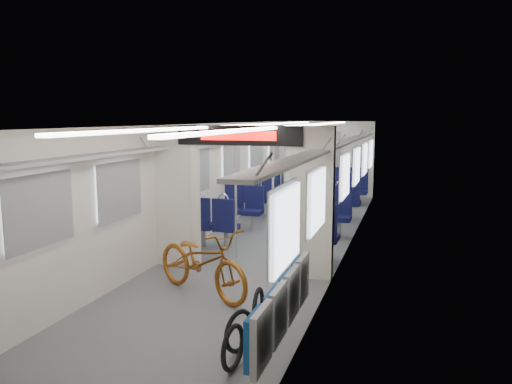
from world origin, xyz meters
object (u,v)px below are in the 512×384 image
bike_hoop_b (239,333)px  stanchion_far_left (284,172)px  seat_bay_far_right (345,190)px  stanchion_near_right (273,193)px  bike_hoop_c (258,311)px  flip_bench (283,304)px  stanchion_near_left (236,192)px  bike_hoop_a (233,350)px  seat_bay_near_right (320,218)px  stanchion_far_right (306,175)px  seat_bay_far_left (272,190)px  bicycle (202,261)px  seat_bay_near_left (229,212)px

bike_hoop_b → stanchion_far_left: size_ratio=0.20×
seat_bay_far_right → stanchion_near_right: bearing=-97.6°
bike_hoop_c → stanchion_far_left: 6.27m
flip_bench → stanchion_near_left: size_ratio=0.92×
stanchion_near_left → stanchion_near_right: 0.64m
bike_hoop_a → seat_bay_far_right: seat_bay_far_right is taller
stanchion_far_left → stanchion_near_right: bearing=-79.0°
stanchion_far_left → bike_hoop_a: bearing=-79.6°
bike_hoop_a → stanchion_near_right: bearing=99.8°
seat_bay_near_right → stanchion_far_right: bearing=109.3°
bike_hoop_c → seat_bay_far_left: 7.44m
stanchion_near_right → bicycle: bearing=-103.3°
bike_hoop_b → seat_bay_near_right: 4.48m
flip_bench → stanchion_far_right: size_ratio=0.92×
bicycle → flip_bench: bearing=-106.3°
stanchion_far_left → stanchion_far_right: same height
bike_hoop_b → seat_bay_far_right: 8.16m
stanchion_near_left → flip_bench: bearing=-63.2°
stanchion_near_right → stanchion_far_left: same height
flip_bench → seat_bay_far_right: bearing=92.9°
seat_bay_near_right → seat_bay_far_left: bearing=119.2°
seat_bay_far_left → stanchion_far_right: 2.03m
seat_bay_far_left → stanchion_far_left: stanchion_far_left is taller
flip_bench → stanchion_far_left: (-1.68, 6.68, 0.57)m
seat_bay_near_right → stanchion_near_right: stanchion_near_right is taller
flip_bench → seat_bay_far_left: 8.13m
stanchion_near_right → stanchion_near_left: bearing=-171.2°
bike_hoop_a → seat_bay_near_left: seat_bay_near_left is taller
bicycle → stanchion_far_left: 5.27m
bicycle → stanchion_far_right: bearing=22.4°
bike_hoop_b → seat_bay_near_left: seat_bay_near_left is taller
bike_hoop_c → stanchion_near_left: 3.12m
bike_hoop_a → stanchion_far_left: size_ratio=0.20×
bike_hoop_b → seat_bay_far_right: seat_bay_far_right is taller
bike_hoop_c → seat_bay_near_left: 4.43m
seat_bay_far_right → stanchion_far_left: size_ratio=1.00×
stanchion_near_left → stanchion_far_right: size_ratio=1.00×
seat_bay_far_left → seat_bay_far_right: seat_bay_far_right is taller
bike_hoop_b → bike_hoop_a: bearing=-79.6°
stanchion_far_right → bicycle: bearing=-95.2°
seat_bay_far_right → bike_hoop_c: bearing=-90.2°
seat_bay_near_right → flip_bench: bearing=-84.6°
bicycle → stanchion_near_left: stanchion_near_left is taller
stanchion_near_right → seat_bay_near_left: bearing=135.8°
stanchion_near_left → bike_hoop_c: bearing=-65.5°
bike_hoop_b → seat_bay_near_right: seat_bay_near_right is taller
bike_hoop_b → stanchion_near_left: stanchion_near_left is taller
stanchion_near_right → stanchion_far_right: size_ratio=1.00×
seat_bay_near_left → stanchion_near_right: stanchion_near_right is taller
seat_bay_near_left → stanchion_far_left: bearing=73.6°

